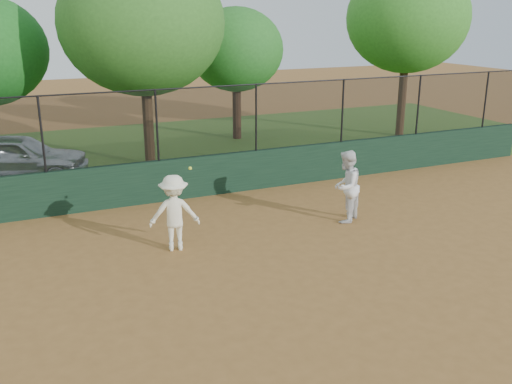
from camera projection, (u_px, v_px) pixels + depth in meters
name	position (u px, v px, depth m)	size (l,w,h in m)	color
ground	(264.00, 285.00, 11.34)	(80.00, 80.00, 0.00)	#996531
back_wall	(177.00, 179.00, 16.39)	(26.00, 0.20, 1.20)	#173321
grass_strip	(133.00, 154.00, 21.79)	(36.00, 12.00, 0.01)	#32541A
parked_car	(17.00, 157.00, 18.28)	(1.76, 4.38, 1.49)	#AFB5B9
player_second	(346.00, 186.00, 14.54)	(0.91, 0.71, 1.87)	white
player_main	(174.00, 213.00, 12.79)	(1.26, 0.91, 1.96)	white
fence_assembly	(173.00, 123.00, 15.88)	(26.00, 0.06, 2.00)	black
tree_2	(142.00, 23.00, 18.88)	(5.55, 5.04, 7.24)	#472F19
tree_3	(236.00, 50.00, 23.42)	(3.97, 3.61, 5.43)	#382112
tree_4	(408.00, 18.00, 23.55)	(5.22, 4.74, 7.22)	#472D19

